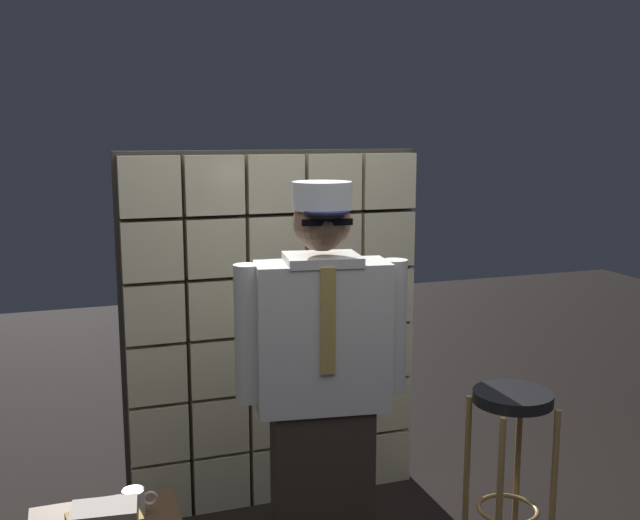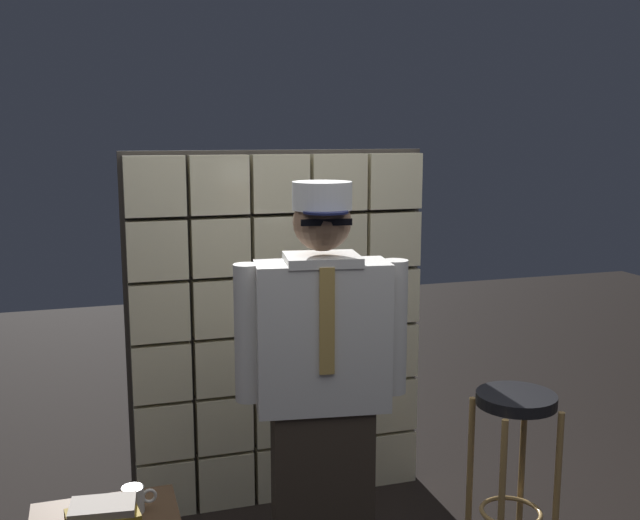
% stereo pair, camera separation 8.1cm
% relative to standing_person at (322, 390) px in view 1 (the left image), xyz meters
% --- Properties ---
extents(glass_block_wall, '(1.50, 0.10, 1.80)m').
position_rel_standing_person_xyz_m(glass_block_wall, '(0.06, 0.87, 0.00)').
color(glass_block_wall, beige).
rests_on(glass_block_wall, ground).
extents(standing_person, '(0.68, 0.32, 1.69)m').
position_rel_standing_person_xyz_m(standing_person, '(0.00, 0.00, 0.00)').
color(standing_person, '#382D23').
rests_on(standing_person, ground).
extents(bar_stool, '(0.34, 0.34, 0.77)m').
position_rel_standing_person_xyz_m(bar_stool, '(0.87, -0.01, -0.30)').
color(bar_stool, black).
rests_on(bar_stool, ground).
extents(coffee_mug, '(0.13, 0.08, 0.09)m').
position_rel_standing_person_xyz_m(coffee_mug, '(-0.72, -0.03, -0.33)').
color(coffee_mug, silver).
rests_on(coffee_mug, side_table).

